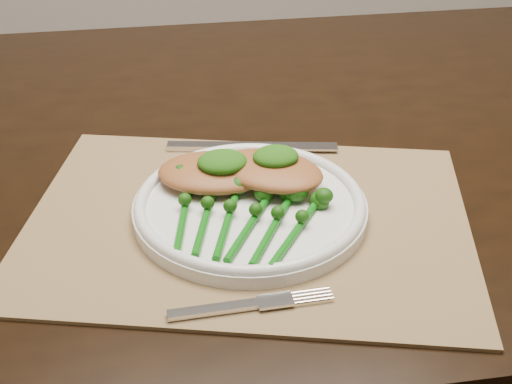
{
  "coord_description": "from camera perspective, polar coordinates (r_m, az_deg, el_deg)",
  "views": [
    {
      "loc": [
        -0.22,
        -0.96,
        1.2
      ],
      "look_at": [
        -0.13,
        -0.32,
        0.78
      ],
      "focal_mm": 50.0,
      "sensor_mm": 36.0,
      "label": 1
    }
  ],
  "objects": [
    {
      "name": "knife",
      "position": [
        0.91,
        -1.65,
        3.67
      ],
      "size": [
        0.22,
        0.05,
        0.01
      ],
      "rotation": [
        0.0,
        0.0,
        -0.16
      ],
      "color": "silver",
      "rests_on": "placemat"
    },
    {
      "name": "chicken_fillet_right",
      "position": [
        0.8,
        1.16,
        1.74
      ],
      "size": [
        0.15,
        0.14,
        0.02
      ],
      "primitive_type": "ellipsoid",
      "rotation": [
        0.0,
        0.0,
        -0.57
      ],
      "color": "#A05D2E",
      "rests_on": "dinner_plate"
    },
    {
      "name": "placemat",
      "position": [
        0.78,
        -0.64,
        -2.32
      ],
      "size": [
        0.55,
        0.45,
        0.0
      ],
      "primitive_type": "cube",
      "rotation": [
        0.0,
        0.0,
        -0.24
      ],
      "color": "olive",
      "rests_on": "dining_table"
    },
    {
      "name": "chicken_fillet_left",
      "position": [
        0.81,
        -3.31,
        1.59
      ],
      "size": [
        0.14,
        0.11,
        0.03
      ],
      "primitive_type": "ellipsoid",
      "rotation": [
        0.0,
        0.0,
        -0.16
      ],
      "color": "#A05D2E",
      "rests_on": "dinner_plate"
    },
    {
      "name": "pesto_dollop_left",
      "position": [
        0.79,
        -2.72,
        2.42
      ],
      "size": [
        0.06,
        0.05,
        0.02
      ],
      "primitive_type": "ellipsoid",
      "color": "#154409",
      "rests_on": "chicken_fillet_left"
    },
    {
      "name": "fork",
      "position": [
        0.66,
        0.46,
        -8.86
      ],
      "size": [
        0.16,
        0.02,
        0.0
      ],
      "rotation": [
        0.0,
        0.0,
        0.05
      ],
      "color": "silver",
      "rests_on": "placemat"
    },
    {
      "name": "pesto_dollop_right",
      "position": [
        0.8,
        1.59,
        2.86
      ],
      "size": [
        0.05,
        0.04,
        0.02
      ],
      "primitive_type": "ellipsoid",
      "color": "#154409",
      "rests_on": "chicken_fillet_right"
    },
    {
      "name": "broccolini_bundle",
      "position": [
        0.73,
        -1.43,
        -2.59
      ],
      "size": [
        0.19,
        0.2,
        0.04
      ],
      "rotation": [
        0.0,
        0.0,
        -0.4
      ],
      "color": "#0B580D",
      "rests_on": "dinner_plate"
    },
    {
      "name": "dinner_plate",
      "position": [
        0.78,
        -0.48,
        -1.09
      ],
      "size": [
        0.26,
        0.26,
        0.02
      ],
      "color": "white",
      "rests_on": "placemat"
    },
    {
      "name": "dining_table",
      "position": [
        1.18,
        2.1,
        -11.52
      ],
      "size": [
        1.61,
        0.92,
        0.75
      ],
      "rotation": [
        0.0,
        0.0,
        0.01
      ],
      "color": "black",
      "rests_on": "ground"
    }
  ]
}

